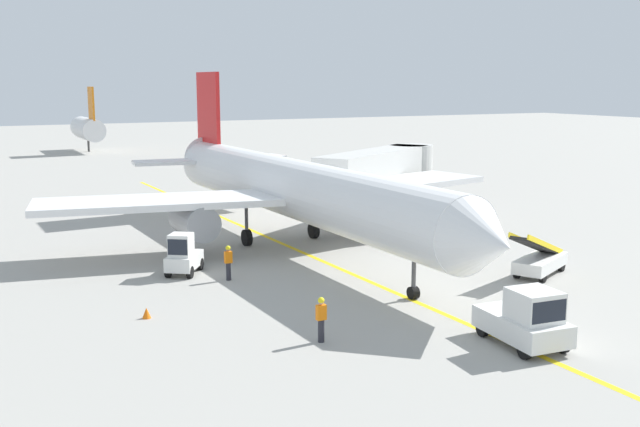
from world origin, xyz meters
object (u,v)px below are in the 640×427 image
object	(u,v)px
airliner	(291,188)
belt_loader_forward_hold	(539,260)
safety_cone_nose_left	(375,219)
jet_bridge	(384,168)
ground_crew_marshaller	(321,318)
pushback_tug	(526,320)
baggage_tug_by_cargo_door	(183,256)
baggage_tug_near_wing	(473,229)
ground_crew_wing_walker	(228,262)
safety_cone_nose_right	(147,313)

from	to	relation	value
airliner	belt_loader_forward_hold	distance (m)	14.28
safety_cone_nose_left	airliner	bearing A→B (deg)	-152.02
jet_bridge	ground_crew_marshaller	size ratio (longest dim) A/B	7.23
jet_bridge	pushback_tug	size ratio (longest dim) A/B	3.27
baggage_tug_by_cargo_door	airliner	bearing A→B (deg)	23.66
baggage_tug_near_wing	belt_loader_forward_hold	world-z (taller)	belt_loader_forward_hold
belt_loader_forward_hold	safety_cone_nose_left	size ratio (longest dim) A/B	11.44
pushback_tug	ground_crew_wing_walker	world-z (taller)	pushback_tug
jet_bridge	baggage_tug_near_wing	bearing A→B (deg)	-89.20
pushback_tug	belt_loader_forward_hold	xyz separation A→B (m)	(7.62, 7.36, -0.22)
ground_crew_wing_walker	safety_cone_nose_right	xyz separation A→B (m)	(-5.01, -4.03, -0.69)
pushback_tug	baggage_tug_near_wing	size ratio (longest dim) A/B	1.38
ground_crew_wing_walker	ground_crew_marshaller	bearing A→B (deg)	-90.14
ground_crew_marshaller	ground_crew_wing_walker	world-z (taller)	same
jet_bridge	baggage_tug_near_wing	size ratio (longest dim) A/B	4.50
baggage_tug_by_cargo_door	safety_cone_nose_right	distance (m)	7.03
belt_loader_forward_hold	safety_cone_nose_left	world-z (taller)	belt_loader_forward_hold
ground_crew_wing_walker	pushback_tug	bearing A→B (deg)	-64.93
safety_cone_nose_left	ground_crew_wing_walker	bearing A→B (deg)	-145.48
airliner	safety_cone_nose_left	world-z (taller)	airliner
pushback_tug	safety_cone_nose_right	bearing A→B (deg)	140.11
baggage_tug_near_wing	ground_crew_wing_walker	bearing A→B (deg)	-176.51
safety_cone_nose_right	ground_crew_marshaller	bearing A→B (deg)	-48.90
pushback_tug	safety_cone_nose_left	xyz separation A→B (m)	(7.91, 23.28, -0.77)
pushback_tug	ground_crew_wing_walker	xyz separation A→B (m)	(-6.31, 13.49, -0.08)
baggage_tug_by_cargo_door	ground_crew_marshaller	size ratio (longest dim) A/B	1.60
airliner	pushback_tug	distance (m)	18.99
safety_cone_nose_left	baggage_tug_by_cargo_door	bearing A→B (deg)	-154.02
pushback_tug	safety_cone_nose_left	world-z (taller)	pushback_tug
airliner	baggage_tug_near_wing	xyz separation A→B (m)	(9.59, -4.40, -2.49)
baggage_tug_by_cargo_door	safety_cone_nose_left	bearing A→B (deg)	25.98
belt_loader_forward_hold	ground_crew_marshaller	world-z (taller)	belt_loader_forward_hold
airliner	baggage_tug_by_cargo_door	distance (m)	8.51
baggage_tug_by_cargo_door	pushback_tug	bearing A→B (deg)	-63.05
ground_crew_marshaller	safety_cone_nose_right	world-z (taller)	ground_crew_marshaller
airliner	ground_crew_marshaller	xyz separation A→B (m)	(-5.88, -15.08, -2.51)
jet_bridge	safety_cone_nose_right	world-z (taller)	jet_bridge
ground_crew_marshaller	safety_cone_nose_left	distance (m)	24.18
belt_loader_forward_hold	jet_bridge	bearing A→B (deg)	85.24
jet_bridge	baggage_tug_near_wing	distance (m)	9.90
jet_bridge	safety_cone_nose_left	distance (m)	3.57
ground_crew_wing_walker	safety_cone_nose_right	distance (m)	6.46
ground_crew_marshaller	safety_cone_nose_right	bearing A→B (deg)	131.10
baggage_tug_by_cargo_door	belt_loader_forward_hold	distance (m)	17.57
baggage_tug_near_wing	ground_crew_marshaller	size ratio (longest dim) A/B	1.61
baggage_tug_by_cargo_door	ground_crew_wing_walker	size ratio (longest dim) A/B	1.60
jet_bridge	ground_crew_wing_walker	size ratio (longest dim) A/B	7.23
ground_crew_wing_walker	jet_bridge	bearing A→B (deg)	34.42
ground_crew_wing_walker	belt_loader_forward_hold	bearing A→B (deg)	-23.75
baggage_tug_near_wing	ground_crew_wing_walker	distance (m)	15.48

